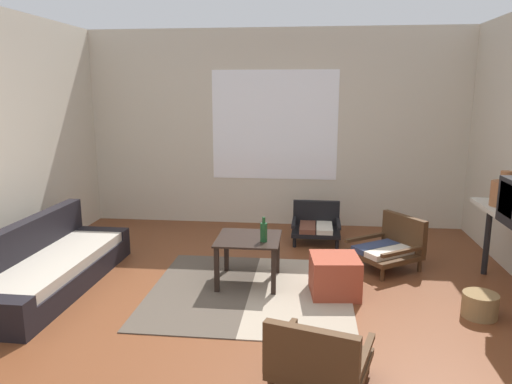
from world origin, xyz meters
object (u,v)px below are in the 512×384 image
(couch, at_px, (48,267))
(armchair_striped_foreground, at_px, (318,358))
(armchair_by_window, at_px, (316,224))
(coffee_table, at_px, (249,246))
(clay_vase, at_px, (505,193))
(glass_bottle, at_px, (264,232))
(ottoman_orange, at_px, (335,276))
(wicker_basket, at_px, (480,305))
(armchair_corner, at_px, (390,246))

(couch, height_order, armchair_striped_foreground, couch)
(armchair_by_window, bearing_deg, coffee_table, -115.20)
(couch, bearing_deg, coffee_table, 9.60)
(clay_vase, distance_m, glass_bottle, 2.31)
(armchair_by_window, relative_size, clay_vase, 1.79)
(ottoman_orange, bearing_deg, armchair_by_window, 95.41)
(couch, relative_size, armchair_by_window, 3.47)
(coffee_table, xyz_separation_m, armchair_striped_foreground, (0.66, -1.70, -0.16))
(coffee_table, distance_m, ottoman_orange, 0.88)
(couch, distance_m, armchair_striped_foreground, 2.92)
(glass_bottle, bearing_deg, armchair_by_window, 71.45)
(armchair_by_window, height_order, wicker_basket, armchair_by_window)
(couch, relative_size, armchair_corner, 2.48)
(armchair_corner, distance_m, wicker_basket, 1.26)
(couch, distance_m, glass_bottle, 2.13)
(armchair_by_window, bearing_deg, clay_vase, -35.63)
(armchair_by_window, distance_m, armchair_striped_foreground, 3.14)
(armchair_by_window, height_order, clay_vase, clay_vase)
(ottoman_orange, bearing_deg, wicker_basket, -14.90)
(coffee_table, relative_size, clay_vase, 1.84)
(couch, bearing_deg, wicker_basket, -2.74)
(coffee_table, distance_m, armchair_striped_foreground, 1.83)
(armchair_by_window, bearing_deg, armchair_corner, -47.17)
(coffee_table, xyz_separation_m, glass_bottle, (0.16, -0.11, 0.19))
(armchair_by_window, distance_m, ottoman_orange, 1.64)
(wicker_basket, bearing_deg, armchair_by_window, 124.76)
(coffee_table, height_order, ottoman_orange, coffee_table)
(armchair_striped_foreground, bearing_deg, ottoman_orange, 83.34)
(armchair_by_window, distance_m, wicker_basket, 2.39)
(ottoman_orange, relative_size, glass_bottle, 1.83)
(coffee_table, distance_m, armchair_by_window, 1.60)
(armchair_by_window, height_order, glass_bottle, glass_bottle)
(couch, relative_size, ottoman_orange, 4.76)
(couch, xyz_separation_m, clay_vase, (4.34, 0.52, 0.73))
(armchair_corner, bearing_deg, ottoman_orange, -128.39)
(coffee_table, height_order, wicker_basket, coffee_table)
(coffee_table, distance_m, glass_bottle, 0.27)
(couch, bearing_deg, ottoman_orange, 2.72)
(ottoman_orange, distance_m, clay_vase, 1.79)
(coffee_table, xyz_separation_m, wicker_basket, (2.04, -0.51, -0.28))
(armchair_striped_foreground, xyz_separation_m, wicker_basket, (1.38, 1.18, -0.12))
(armchair_striped_foreground, distance_m, clay_vase, 2.68)
(armchair_by_window, height_order, armchair_corner, armchair_corner)
(clay_vase, bearing_deg, armchair_striped_foreground, -132.86)
(armchair_by_window, xyz_separation_m, armchair_striped_foreground, (-0.02, -3.14, 0.00))
(couch, xyz_separation_m, ottoman_orange, (2.76, 0.13, -0.02))
(ottoman_orange, height_order, clay_vase, clay_vase)
(armchair_striped_foreground, bearing_deg, clay_vase, 47.14)
(wicker_basket, bearing_deg, couch, 177.26)
(armchair_corner, bearing_deg, glass_bottle, -151.61)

